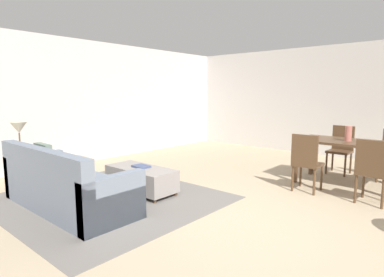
# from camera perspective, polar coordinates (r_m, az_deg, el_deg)

# --- Properties ---
(ground_plane) EXTENTS (10.80, 10.80, 0.00)m
(ground_plane) POSITION_cam_1_polar(r_m,az_deg,el_deg) (4.08, 8.63, -14.27)
(ground_plane) COLOR tan
(wall_back) EXTENTS (9.00, 0.12, 2.70)m
(wall_back) POSITION_cam_1_polar(r_m,az_deg,el_deg) (8.44, 27.44, 5.87)
(wall_back) COLOR beige
(wall_back) RESTS_ON ground_plane
(wall_left) EXTENTS (0.12, 11.00, 2.70)m
(wall_left) POSITION_cam_1_polar(r_m,az_deg,el_deg) (7.48, -19.46, 6.14)
(wall_left) COLOR beige
(wall_left) RESTS_ON ground_plane
(area_rug) EXTENTS (3.00, 2.80, 0.01)m
(area_rug) POSITION_cam_1_polar(r_m,az_deg,el_deg) (4.94, -14.76, -10.35)
(area_rug) COLOR slate
(area_rug) RESTS_ON ground_plane
(couch) EXTENTS (2.19, 0.86, 0.86)m
(couch) POSITION_cam_1_polar(r_m,az_deg,el_deg) (4.67, -21.72, -8.03)
(couch) COLOR slate
(couch) RESTS_ON ground_plane
(ottoman_table) EXTENTS (1.18, 0.52, 0.39)m
(ottoman_table) POSITION_cam_1_polar(r_m,az_deg,el_deg) (5.10, -9.10, -6.99)
(ottoman_table) COLOR gray
(ottoman_table) RESTS_ON ground_plane
(side_table) EXTENTS (0.40, 0.40, 0.57)m
(side_table) POSITION_cam_1_polar(r_m,az_deg,el_deg) (5.87, -28.21, -3.63)
(side_table) COLOR olive
(side_table) RESTS_ON ground_plane
(table_lamp) EXTENTS (0.26, 0.26, 0.53)m
(table_lamp) POSITION_cam_1_polar(r_m,az_deg,el_deg) (5.80, -28.56, 1.52)
(table_lamp) COLOR brown
(table_lamp) RESTS_ON side_table
(dining_table) EXTENTS (1.73, 0.87, 0.76)m
(dining_table) POSITION_cam_1_polar(r_m,az_deg,el_deg) (5.90, 26.83, -1.34)
(dining_table) COLOR #513823
(dining_table) RESTS_ON ground_plane
(dining_chair_near_left) EXTENTS (0.41, 0.41, 0.92)m
(dining_chair_near_left) POSITION_cam_1_polar(r_m,az_deg,el_deg) (5.29, 19.74, -3.58)
(dining_chair_near_left) COLOR #513823
(dining_chair_near_left) RESTS_ON ground_plane
(dining_chair_near_right) EXTENTS (0.43, 0.43, 0.92)m
(dining_chair_near_right) POSITION_cam_1_polar(r_m,az_deg,el_deg) (5.07, 29.58, -4.64)
(dining_chair_near_right) COLOR #513823
(dining_chair_near_right) RESTS_ON ground_plane
(dining_chair_far_left) EXTENTS (0.41, 0.41, 0.92)m
(dining_chair_far_left) POSITION_cam_1_polar(r_m,az_deg,el_deg) (6.82, 25.10, -1.33)
(dining_chair_far_left) COLOR #513823
(dining_chair_far_left) RESTS_ON ground_plane
(vase_centerpiece) EXTENTS (0.11, 0.11, 0.25)m
(vase_centerpiece) POSITION_cam_1_polar(r_m,az_deg,el_deg) (5.87, 26.17, 0.80)
(vase_centerpiece) COLOR #B26659
(vase_centerpiece) RESTS_ON dining_table
(book_on_ottoman) EXTENTS (0.27, 0.22, 0.03)m
(book_on_ottoman) POSITION_cam_1_polar(r_m,az_deg,el_deg) (5.07, -9.08, -4.95)
(book_on_ottoman) COLOR #3F4C72
(book_on_ottoman) RESTS_ON ottoman_table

